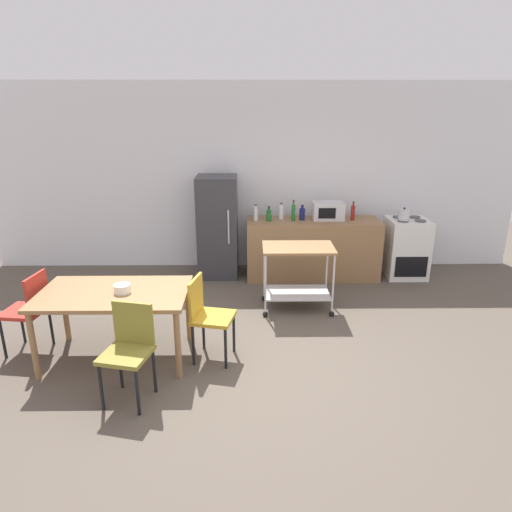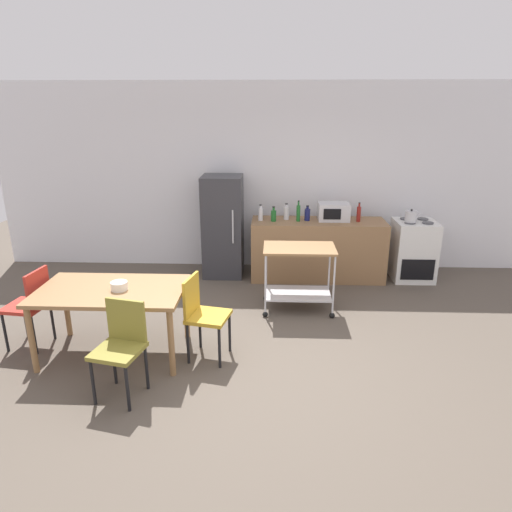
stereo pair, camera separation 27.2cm
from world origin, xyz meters
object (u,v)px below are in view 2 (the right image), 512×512
object	(u,v)px
chair_red	(31,303)
chair_mustard	(202,312)
kitchen_cart	(299,268)
fruit_bowl	(119,286)
microwave	(333,212)
bottle_hot_sauce	(298,213)
chair_olive	(121,343)
bottle_sesame_oil	(307,214)
bottle_olive_oil	(286,213)
kettle	(411,216)
refrigerator	(223,226)
bottle_soy_sauce	(359,214)
dining_table	(111,296)
stove_oven	(413,250)
bottle_vinegar	(274,215)
bottle_sparkling_water	(261,214)

from	to	relation	value
chair_red	chair_mustard	distance (m)	1.90
kitchen_cart	fruit_bowl	xyz separation A→B (m)	(-1.89, -1.22, 0.22)
microwave	fruit_bowl	bearing A→B (deg)	-134.98
kitchen_cart	bottle_hot_sauce	bearing A→B (deg)	88.18
chair_olive	bottle_sesame_oil	bearing A→B (deg)	72.02
chair_red	bottle_olive_oil	distance (m)	3.67
chair_red	kettle	xyz separation A→B (m)	(4.62, 2.16, 0.48)
fruit_bowl	microwave	bearing A→B (deg)	45.02
refrigerator	microwave	distance (m)	1.69
bottle_olive_oil	microwave	xyz separation A→B (m)	(0.70, -0.01, 0.03)
refrigerator	fruit_bowl	distance (m)	2.62
chair_red	kitchen_cart	world-z (taller)	chair_red
chair_mustard	chair_olive	bearing A→B (deg)	148.84
bottle_soy_sauce	fruit_bowl	bearing A→B (deg)	-139.70
dining_table	stove_oven	world-z (taller)	stove_oven
bottle_sesame_oil	microwave	xyz separation A→B (m)	(0.39, 0.04, 0.04)
refrigerator	bottle_sesame_oil	xyz separation A→B (m)	(1.28, -0.07, 0.22)
chair_mustard	microwave	world-z (taller)	microwave
chair_red	microwave	xyz separation A→B (m)	(3.51, 2.31, 0.51)
kitchen_cart	bottle_olive_oil	bearing A→B (deg)	96.24
chair_mustard	bottle_olive_oil	world-z (taller)	bottle_olive_oil
bottle_vinegar	kettle	xyz separation A→B (m)	(2.01, -0.03, 0.01)
bottle_sesame_oil	bottle_soy_sauce	distance (m)	0.76
refrigerator	fruit_bowl	bearing A→B (deg)	-107.55
bottle_vinegar	kettle	size ratio (longest dim) A/B	0.93
chair_red	kettle	distance (m)	5.12
dining_table	bottle_soy_sauce	bearing A→B (deg)	39.01
bottle_olive_oil	bottle_soy_sauce	bearing A→B (deg)	-4.36
dining_table	microwave	distance (m)	3.56
bottle_sesame_oil	fruit_bowl	world-z (taller)	bottle_sesame_oil
refrigerator	fruit_bowl	size ratio (longest dim) A/B	9.16
chair_mustard	fruit_bowl	size ratio (longest dim) A/B	5.26
bottle_sesame_oil	fruit_bowl	xyz separation A→B (m)	(-2.07, -2.43, -0.20)
refrigerator	bottle_vinegar	world-z (taller)	refrigerator
chair_red	stove_oven	distance (m)	5.25
chair_red	bottle_olive_oil	world-z (taller)	bottle_olive_oil
chair_mustard	bottle_sparkling_water	size ratio (longest dim) A/B	3.69
dining_table	kitchen_cart	world-z (taller)	kitchen_cart
stove_oven	bottle_sparkling_water	size ratio (longest dim) A/B	3.82
kitchen_cart	bottle_sparkling_water	size ratio (longest dim) A/B	3.78
chair_red	fruit_bowl	size ratio (longest dim) A/B	5.26
bottle_hot_sauce	kettle	xyz separation A→B (m)	(1.64, -0.05, -0.03)
dining_table	bottle_olive_oil	distance (m)	3.09
dining_table	bottle_sesame_oil	bearing A→B (deg)	47.90
kitchen_cart	bottle_hot_sauce	size ratio (longest dim) A/B	2.92
bottle_vinegar	fruit_bowl	xyz separation A→B (m)	(-1.57, -2.36, -0.20)
kettle	bottle_sesame_oil	bearing A→B (deg)	175.97
chair_mustard	bottle_vinegar	size ratio (longest dim) A/B	4.00
refrigerator	bottle_soy_sauce	distance (m)	2.05
chair_olive	bottle_sesame_oil	world-z (taller)	bottle_sesame_oil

